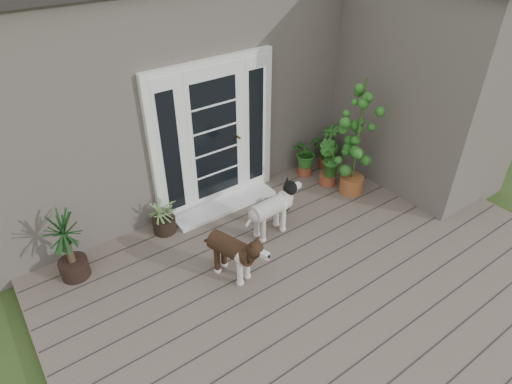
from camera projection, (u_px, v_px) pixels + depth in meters
deck at (328, 284)px, 5.29m from camera, size 6.20×4.60×0.12m
house_main at (159, 68)px, 7.28m from camera, size 7.40×4.00×3.10m
house_wing at (427, 87)px, 6.57m from camera, size 1.60×2.40×3.10m
door_unit at (214, 136)px, 6.02m from camera, size 1.90×0.14×2.15m
door_step at (225, 205)px, 6.48m from camera, size 1.60×0.40×0.05m
brindle_dog at (232, 255)px, 5.15m from camera, size 0.56×0.83×0.64m
white_dog at (270, 214)px, 5.81m from camera, size 0.79×0.37×0.64m
spider_plant at (163, 215)px, 5.87m from camera, size 0.68×0.68×0.56m
yucca at (68, 246)px, 5.07m from camera, size 0.65×0.65×0.94m
herb_a at (306, 158)px, 7.07m from camera, size 0.61×0.61×0.59m
herb_b at (329, 169)px, 6.84m from camera, size 0.51×0.51×0.54m
herb_c at (329, 150)px, 7.28m from camera, size 0.49×0.49×0.62m
sapling at (358, 137)px, 6.28m from camera, size 0.69×0.69×1.90m
clog_left at (281, 206)px, 6.43m from camera, size 0.24×0.30×0.08m
clog_right at (271, 204)px, 6.46m from camera, size 0.14×0.29×0.08m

